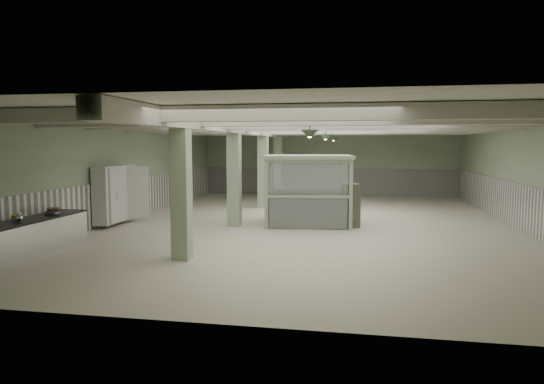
% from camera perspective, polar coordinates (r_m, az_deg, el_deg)
% --- Properties ---
extents(floor, '(20.00, 20.00, 0.00)m').
position_cam_1_polar(floor, '(17.37, 4.44, -3.69)').
color(floor, beige).
rests_on(floor, ground).
extents(ceiling, '(14.00, 20.00, 0.02)m').
position_cam_1_polar(ceiling, '(17.17, 4.53, 8.26)').
color(ceiling, white).
rests_on(ceiling, wall_back).
extents(wall_back, '(14.00, 0.02, 3.60)m').
position_cam_1_polar(wall_back, '(27.13, 6.66, 3.45)').
color(wall_back, '#9BAE8B').
rests_on(wall_back, floor).
extents(wall_front, '(14.00, 0.02, 3.60)m').
position_cam_1_polar(wall_front, '(7.34, -3.55, -2.21)').
color(wall_front, '#9BAE8B').
rests_on(wall_front, floor).
extents(wall_left, '(0.02, 20.00, 3.60)m').
position_cam_1_polar(wall_left, '(19.20, -16.80, 2.38)').
color(wall_left, '#9BAE8B').
rests_on(wall_left, floor).
extents(wall_right, '(0.02, 20.00, 3.60)m').
position_cam_1_polar(wall_right, '(17.87, 27.43, 1.77)').
color(wall_right, '#9BAE8B').
rests_on(wall_right, floor).
extents(wainscot_left, '(0.05, 19.90, 1.50)m').
position_cam_1_polar(wainscot_left, '(19.27, -16.65, -0.74)').
color(wainscot_left, white).
rests_on(wainscot_left, floor).
extents(wainscot_right, '(0.05, 19.90, 1.50)m').
position_cam_1_polar(wainscot_right, '(17.96, 27.20, -1.57)').
color(wainscot_right, white).
rests_on(wainscot_right, floor).
extents(wainscot_back, '(13.90, 0.05, 1.50)m').
position_cam_1_polar(wainscot_back, '(27.17, 6.63, 1.23)').
color(wainscot_back, white).
rests_on(wainscot_back, floor).
extents(girder, '(0.45, 19.90, 0.40)m').
position_cam_1_polar(girder, '(17.59, -3.67, 7.48)').
color(girder, beige).
rests_on(girder, ceiling).
extents(beam_a, '(13.90, 0.35, 0.32)m').
position_cam_1_polar(beam_a, '(9.74, -0.03, 9.27)').
color(beam_a, beige).
rests_on(beam_a, ceiling).
extents(beam_b, '(13.90, 0.35, 0.32)m').
position_cam_1_polar(beam_b, '(12.20, 2.11, 8.52)').
color(beam_b, beige).
rests_on(beam_b, ceiling).
extents(beam_c, '(13.90, 0.35, 0.32)m').
position_cam_1_polar(beam_c, '(14.67, 3.53, 8.02)').
color(beam_c, beige).
rests_on(beam_c, ceiling).
extents(beam_d, '(13.90, 0.35, 0.32)m').
position_cam_1_polar(beam_d, '(17.16, 4.53, 7.66)').
color(beam_d, beige).
rests_on(beam_d, ceiling).
extents(beam_e, '(13.90, 0.35, 0.32)m').
position_cam_1_polar(beam_e, '(19.64, 5.28, 7.38)').
color(beam_e, beige).
rests_on(beam_e, ceiling).
extents(beam_f, '(13.90, 0.35, 0.32)m').
position_cam_1_polar(beam_f, '(22.13, 5.86, 7.17)').
color(beam_f, beige).
rests_on(beam_f, ceiling).
extents(beam_g, '(13.90, 0.35, 0.32)m').
position_cam_1_polar(beam_g, '(24.63, 6.32, 7.01)').
color(beam_g, beige).
rests_on(beam_g, ceiling).
extents(column_a, '(0.42, 0.42, 3.60)m').
position_cam_1_polar(column_a, '(11.89, -10.64, 0.69)').
color(column_a, '#9FB693').
rests_on(column_a, floor).
extents(column_b, '(0.42, 0.42, 3.60)m').
position_cam_1_polar(column_b, '(16.64, -4.47, 2.14)').
color(column_b, '#9FB693').
rests_on(column_b, floor).
extents(column_c, '(0.42, 0.42, 3.60)m').
position_cam_1_polar(column_c, '(21.50, -1.06, 2.93)').
color(column_c, '#9FB693').
rests_on(column_c, floor).
extents(column_d, '(0.42, 0.42, 3.60)m').
position_cam_1_polar(column_d, '(25.43, 0.72, 3.34)').
color(column_d, '#9FB693').
rests_on(column_d, floor).
extents(pendant_front, '(0.44, 0.44, 0.22)m').
position_cam_1_polar(pendant_front, '(12.12, 4.46, 6.78)').
color(pendant_front, '#324232').
rests_on(pendant_front, ceiling).
extents(pendant_mid, '(0.44, 0.44, 0.22)m').
position_cam_1_polar(pendant_mid, '(17.60, 6.32, 6.38)').
color(pendant_mid, '#324232').
rests_on(pendant_mid, ceiling).
extents(pendant_back, '(0.44, 0.44, 0.22)m').
position_cam_1_polar(pendant_back, '(22.59, 7.22, 6.19)').
color(pendant_back, '#324232').
rests_on(pendant_back, ceiling).
extents(prep_counter, '(0.95, 5.48, 0.91)m').
position_cam_1_polar(prep_counter, '(13.24, -28.78, -5.27)').
color(prep_counter, silver).
rests_on(prep_counter, floor).
extents(pitcher_far, '(0.18, 0.20, 0.24)m').
position_cam_1_polar(pitcher_far, '(13.41, -27.56, -2.65)').
color(pitcher_far, silver).
rests_on(pitcher_far, prep_counter).
extents(veg_colander, '(0.52, 0.52, 0.19)m').
position_cam_1_polar(veg_colander, '(14.49, -24.47, -2.05)').
color(veg_colander, '#3C3C41').
rests_on(veg_colander, prep_counter).
extents(orange_bowl, '(0.30, 0.30, 0.10)m').
position_cam_1_polar(orange_bowl, '(13.59, -27.82, -2.87)').
color(orange_bowl, '#B2B2B7').
rests_on(orange_bowl, prep_counter).
extents(walkin_cooler, '(1.02, 2.13, 1.95)m').
position_cam_1_polar(walkin_cooler, '(17.72, -17.91, -0.58)').
color(walkin_cooler, silver).
rests_on(walkin_cooler, floor).
extents(guard_booth, '(3.32, 2.92, 2.43)m').
position_cam_1_polar(guard_booth, '(17.06, 4.23, 1.78)').
color(guard_booth, gray).
rests_on(guard_booth, floor).
extents(filing_cabinet, '(0.70, 0.81, 1.48)m').
position_cam_1_polar(filing_cabinet, '(16.72, 9.19, -1.54)').
color(filing_cabinet, '#555849').
rests_on(filing_cabinet, floor).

